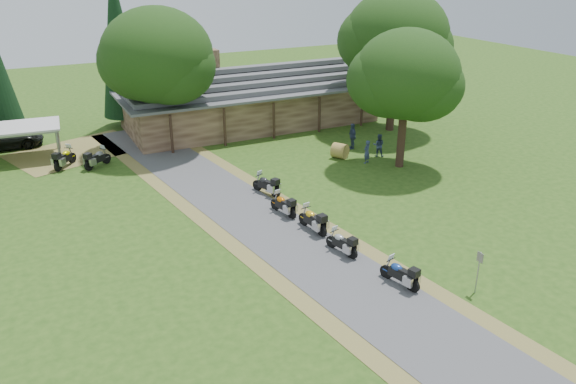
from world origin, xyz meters
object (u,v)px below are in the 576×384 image
motorcycle_row_d (283,204)px  motorcycle_carport_a (65,157)px  motorcycle_row_a (400,272)px  lodge (251,95)px  carport (20,143)px  car_dark_suv (3,134)px  hay_bale (340,151)px  motorcycle_row_e (266,184)px  motorcycle_row_c (313,219)px  motorcycle_row_b (342,242)px  motorcycle_carport_b (97,157)px

motorcycle_row_d → motorcycle_carport_a: motorcycle_carport_a is taller
motorcycle_carport_a → motorcycle_row_a: bearing=-113.4°
lodge → carport: lodge is taller
car_dark_suv → carport: bearing=-161.8°
hay_bale → car_dark_suv: bearing=148.6°
motorcycle_row_d → motorcycle_row_e: motorcycle_row_e is taller
motorcycle_row_c → motorcycle_row_b: bearing=174.0°
motorcycle_row_b → motorcycle_row_d: size_ratio=0.96×
lodge → carport: 17.79m
lodge → motorcycle_row_d: size_ratio=11.60×
motorcycle_row_c → motorcycle_row_d: (-0.48, 2.46, -0.04)m
carport → car_dark_suv: carport is taller
car_dark_suv → motorcycle_row_e: (13.64, -16.32, -0.44)m
motorcycle_row_c → motorcycle_row_d: bearing=2.7°
motorcycle_row_b → motorcycle_row_e: (-0.25, 8.15, 0.05)m
car_dark_suv → hay_bale: 24.48m
lodge → motorcycle_carport_b: 14.29m
car_dark_suv → motorcycle_row_d: (13.31, -19.32, -0.47)m
motorcycle_row_b → motorcycle_row_e: size_ratio=0.93×
motorcycle_row_b → motorcycle_row_a: bearing=178.9°
motorcycle_row_d → motorcycle_row_a: bearing=176.6°
motorcycle_row_d → motorcycle_row_e: size_ratio=0.97×
motorcycle_row_b → motorcycle_row_d: motorcycle_row_d is taller
lodge → motorcycle_row_c: size_ratio=10.86×
lodge → motorcycle_row_d: 18.14m
lodge → motorcycle_carport_a: size_ratio=10.39×
car_dark_suv → motorcycle_row_d: car_dark_suv is taller
car_dark_suv → motorcycle_row_d: size_ratio=3.11×
carport → car_dark_suv: bearing=111.8°
motorcycle_carport_b → hay_bale: (15.45, -5.65, -0.14)m
motorcycle_row_a → motorcycle_row_e: bearing=-9.8°
motorcycle_row_a → motorcycle_row_e: motorcycle_row_e is taller
lodge → motorcycle_row_a: 26.25m
hay_bale → motorcycle_row_e: bearing=-153.8°
motorcycle_row_c → motorcycle_carport_a: (-10.30, 15.60, 0.03)m
lodge → motorcycle_row_e: lodge is taller
motorcycle_carport_a → motorcycle_carport_b: size_ratio=1.05×
hay_bale → motorcycle_row_a: bearing=-112.3°
lodge → motorcycle_carport_b: bearing=-159.2°
car_dark_suv → motorcycle_row_c: (13.79, -21.78, -0.42)m
motorcycle_row_e → motorcycle_carport_b: (-8.21, 9.20, 0.02)m
motorcycle_carport_b → motorcycle_carport_a: bearing=119.5°
motorcycle_row_a → motorcycle_row_e: size_ratio=0.95×
motorcycle_row_b → motorcycle_row_c: bearing=-11.1°
carport → motorcycle_row_b: (12.92, -21.33, -0.57)m
carport → car_dark_suv: (-0.97, 3.14, -0.08)m
motorcycle_row_e → hay_bale: bearing=-84.9°
motorcycle_row_d → motorcycle_carport_a: (-9.82, 13.13, 0.07)m
motorcycle_row_b → motorcycle_carport_b: motorcycle_carport_b is taller
motorcycle_carport_a → carport: bearing=78.9°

